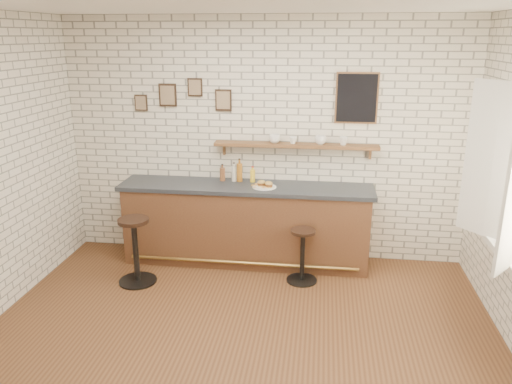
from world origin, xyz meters
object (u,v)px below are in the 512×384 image
Objects in this scene: bar_counter at (246,224)px; bar_stool_right at (302,254)px; ciabatta_sandwich at (265,184)px; shelf_cup_d at (343,141)px; shelf_cup_a at (275,139)px; bar_stool_left at (135,249)px; bitters_bottle_white at (234,174)px; bitters_bottle_amber at (240,172)px; condiment_bottle_yellow at (253,175)px; shelf_cup_c at (320,140)px; bitters_bottle_brown at (222,174)px; sandwich_plate at (264,187)px; book_lower at (506,248)px; book_upper at (505,245)px; shelf_cup_b at (293,140)px.

bar_counter is 4.82× the size of bar_stool_right.
shelf_cup_d reaches higher than ciabatta_sandwich.
shelf_cup_d is at bearing -42.43° from shelf_cup_a.
bitters_bottle_white is at bearing 41.68° from bar_stool_left.
bitters_bottle_amber is at bearing 147.40° from shelf_cup_d.
shelf_cup_c reaches higher than condiment_bottle_yellow.
bar_counter is 0.65m from bitters_bottle_white.
bar_stool_left is at bearing -133.75° from bitters_bottle_brown.
bitters_bottle_amber is at bearing 143.19° from shelf_cup_a.
sandwich_plate is at bearing 25.40° from bar_stool_left.
bitters_bottle_white reaches higher than bar_counter.
sandwich_plate is 1.41× the size of condiment_bottle_yellow.
shelf_cup_a is 1.00× the size of shelf_cup_c.
condiment_bottle_yellow is at bearing 147.69° from shelf_cup_d.
book_lower is (2.67, -1.56, -0.19)m from bitters_bottle_amber.
condiment_bottle_yellow reaches higher than book_upper.
shelf_cup_d is at bearing 1.65° from bitters_bottle_brown.
bitters_bottle_brown is (-0.56, 0.22, 0.08)m from sandwich_plate.
book_upper is at bearing -28.24° from bar_counter.
shelf_cup_c is at bearing 22.21° from sandwich_plate.
bar_stool_left is at bearing 162.68° from shelf_cup_b.
sandwich_plate is at bearing 168.49° from book_upper.
bitters_bottle_amber is (-0.35, 0.22, 0.07)m from ciabatta_sandwich.
shelf_cup_d is (1.47, 0.04, 0.45)m from bitters_bottle_brown.
sandwich_plate is (0.24, -0.06, 0.51)m from bar_counter.
sandwich_plate is 0.60m from bitters_bottle_brown.
shelf_cup_a is at bearing 31.86° from bar_stool_left.
bitters_bottle_white reaches higher than bitters_bottle_brown.
sandwich_plate is 2.05× the size of shelf_cup_c.
bitters_bottle_amber is 3.25× the size of shelf_cup_b.
bar_counter is 1.38m from shelf_cup_c.
shelf_cup_c reaches higher than ciabatta_sandwich.
bar_stool_left is 1.22× the size of bar_stool_right.
bar_counter is 1.57m from shelf_cup_d.
ciabatta_sandwich is (0.01, 0.00, 0.04)m from sandwich_plate.
condiment_bottle_yellow is at bearing 127.96° from sandwich_plate.
bar_stool_right is 4.69× the size of shelf_cup_a.
shelf_cup_b is at bearing 40.59° from ciabatta_sandwich.
book_lower is at bearing -28.44° from bitters_bottle_brown.
bar_stool_right is 1.43m from shelf_cup_d.
bitters_bottle_white is 0.37× the size of bar_stool_right.
shelf_cup_b is at bearing 3.35° from bitters_bottle_white.
ciabatta_sandwich is 0.61m from bitters_bottle_brown.
bitters_bottle_white is at bearing 145.90° from bar_stool_right.
bitters_bottle_brown is at bearing 119.29° from book_lower.
bitters_bottle_brown is 1.29m from shelf_cup_c.
bitters_bottle_amber is 1.07m from shelf_cup_c.
bitters_bottle_amber is 0.78m from shelf_cup_b.
bitters_bottle_white is 1.75× the size of shelf_cup_a.
condiment_bottle_yellow is 0.67m from shelf_cup_b.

